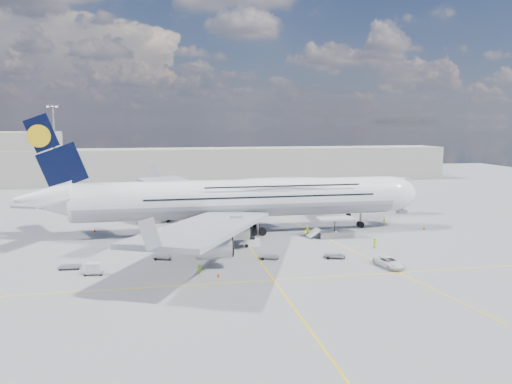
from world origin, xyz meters
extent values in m
plane|color=gray|center=(0.00, 0.00, 0.00)|extent=(300.00, 300.00, 0.00)
cube|color=yellow|center=(0.00, 0.00, 0.01)|extent=(0.25, 220.00, 0.01)
cube|color=yellow|center=(0.00, -20.00, 0.01)|extent=(120.00, 0.25, 0.01)
cube|color=yellow|center=(14.00, 10.00, 0.01)|extent=(14.16, 99.06, 0.01)
cylinder|color=white|center=(0.00, 10.00, 6.80)|extent=(62.00, 7.20, 7.20)
cylinder|color=#9EA0A5|center=(0.00, 10.00, 6.65)|extent=(60.76, 7.13, 7.13)
ellipsoid|color=white|center=(8.00, 10.00, 8.78)|extent=(36.00, 6.84, 3.76)
ellipsoid|color=white|center=(31.00, 10.00, 6.80)|extent=(11.52, 7.20, 7.20)
ellipsoid|color=black|center=(34.24, 10.00, 7.40)|extent=(3.84, 4.16, 1.44)
cone|color=white|center=(-35.50, 10.00, 7.60)|extent=(10.00, 6.84, 6.84)
cube|color=black|center=(-33.50, 10.00, 16.40)|extent=(11.02, 0.46, 14.61)
cylinder|color=yellow|center=(-35.60, 10.00, 18.90)|extent=(4.00, 0.60, 4.00)
cube|color=#999EA3|center=(-8.00, 30.00, 5.60)|extent=(25.49, 39.15, 3.35)
cube|color=#999EA3|center=(-8.00, -10.00, 5.60)|extent=(25.49, 39.15, 3.35)
cylinder|color=#B7BABF|center=(-3.00, 22.50, 3.20)|extent=(5.20, 3.50, 3.50)
cylinder|color=#B7BABF|center=(-7.50, 33.00, 3.20)|extent=(5.20, 3.50, 3.50)
cylinder|color=#B7BABF|center=(-3.00, -2.50, 3.20)|extent=(5.20, 3.50, 3.50)
cylinder|color=#B7BABF|center=(-7.50, -13.00, 3.20)|extent=(5.20, 3.50, 3.50)
cylinder|color=gray|center=(25.00, 10.00, 2.20)|extent=(0.44, 0.44, 3.80)
cylinder|color=black|center=(25.00, 10.00, 0.65)|extent=(1.30, 0.90, 1.30)
cylinder|color=gray|center=(0.00, 10.00, 2.20)|extent=(0.56, 0.56, 3.80)
cylinder|color=black|center=(0.00, 13.20, 0.75)|extent=(1.50, 0.90, 1.50)
cube|color=#B7B7BC|center=(25.00, 18.60, 7.10)|extent=(3.00, 10.00, 2.60)
cube|color=#B7B7BC|center=(33.00, 23.60, 7.10)|extent=(18.00, 3.00, 2.60)
cylinder|color=gray|center=(27.00, 21.60, 3.55)|extent=(0.80, 0.80, 7.10)
cylinder|color=black|center=(27.00, 21.60, 0.45)|extent=(0.90, 0.80, 0.90)
cylinder|color=gray|center=(41.00, 23.60, 3.55)|extent=(1.00, 1.00, 7.10)
cube|color=gray|center=(41.00, 23.60, 0.40)|extent=(2.00, 2.00, 0.80)
cylinder|color=#B7B7BC|center=(25.00, 14.80, 7.10)|extent=(3.60, 3.60, 2.80)
cube|color=silver|center=(17.00, 2.90, 3.50)|extent=(6.50, 3.20, 0.35)
cube|color=gray|center=(17.00, 2.90, 0.55)|extent=(6.50, 3.20, 1.10)
cube|color=gray|center=(17.00, 2.90, 2.05)|extent=(0.22, 1.99, 3.00)
cylinder|color=black|center=(14.40, 1.70, 0.35)|extent=(0.70, 0.30, 0.70)
cube|color=silver|center=(12.80, 2.90, 1.00)|extent=(2.16, 2.60, 1.60)
cylinder|color=gray|center=(-40.00, 45.00, 12.50)|extent=(0.70, 0.70, 25.00)
cube|color=gray|center=(-40.00, 45.00, 25.20)|extent=(3.00, 0.40, 0.60)
cube|color=#B2AD9E|center=(0.00, 95.00, 6.00)|extent=(180.00, 16.00, 12.00)
cube|color=#193814|center=(40.00, 140.00, 4.00)|extent=(160.00, 6.00, 8.00)
cube|color=gray|center=(-24.38, -12.87, 0.31)|extent=(2.80, 1.67, 0.16)
cylinder|color=black|center=(-25.46, -13.40, 0.20)|extent=(0.39, 0.16, 0.39)
cylinder|color=black|center=(-23.31, -12.33, 0.20)|extent=(0.39, 0.16, 0.39)
cube|color=silver|center=(-24.38, -12.87, 1.03)|extent=(2.08, 1.51, 1.34)
cube|color=gray|center=(-14.87, -6.51, 0.31)|extent=(2.95, 2.23, 0.16)
cylinder|color=black|center=(-15.92, -7.04, 0.19)|extent=(0.38, 0.16, 0.38)
cylinder|color=black|center=(-13.82, -5.99, 0.19)|extent=(0.38, 0.16, 0.38)
cube|color=gray|center=(-5.41, -0.56, 0.32)|extent=(3.06, 2.21, 0.17)
cylinder|color=black|center=(-6.51, -1.11, 0.20)|extent=(0.40, 0.17, 0.40)
cylinder|color=black|center=(-4.31, -0.01, 0.20)|extent=(0.40, 0.17, 0.40)
cube|color=gray|center=(-28.18, -9.27, 0.36)|extent=(3.12, 1.71, 0.19)
cylinder|color=black|center=(-29.42, -9.89, 0.23)|extent=(0.45, 0.19, 0.45)
cylinder|color=black|center=(-26.94, -8.66, 0.23)|extent=(0.45, 0.19, 0.45)
cube|color=gray|center=(11.87, -11.02, 0.37)|extent=(3.63, 2.89, 0.19)
cylinder|color=black|center=(10.58, -11.66, 0.24)|extent=(0.47, 0.19, 0.47)
cylinder|color=black|center=(13.15, -10.38, 0.24)|extent=(0.47, 0.19, 0.47)
cube|color=gray|center=(1.64, -9.49, 0.34)|extent=(3.31, 2.53, 0.18)
cylinder|color=black|center=(0.46, -10.07, 0.22)|extent=(0.43, 0.18, 0.43)
cylinder|color=black|center=(2.81, -8.90, 0.22)|extent=(0.43, 0.18, 0.43)
cube|color=white|center=(0.38, -1.24, 0.70)|extent=(2.90, 1.55, 1.30)
cube|color=black|center=(0.38, -1.24, 1.50)|extent=(1.10, 1.28, 0.50)
cylinder|color=black|center=(-0.62, -1.79, 0.32)|extent=(0.64, 0.25, 0.64)
cylinder|color=black|center=(1.37, -0.69, 0.32)|extent=(0.64, 0.25, 0.64)
cube|color=gray|center=(-16.30, 22.71, 1.11)|extent=(7.56, 5.83, 2.21)
cube|color=white|center=(-17.08, 22.71, 3.21)|extent=(5.98, 5.00, 2.43)
cube|color=white|center=(-13.54, 22.71, 2.10)|extent=(2.98, 3.19, 1.77)
cube|color=black|center=(-12.76, 22.71, 2.32)|extent=(1.22, 2.01, 0.99)
cylinder|color=black|center=(-13.87, 21.44, 0.61)|extent=(1.22, 0.39, 1.22)
cylinder|color=black|center=(-18.73, 23.98, 0.61)|extent=(1.22, 0.39, 1.22)
cube|color=#FF450D|center=(-17.08, 22.71, 2.43)|extent=(6.05, 5.08, 0.55)
cube|color=gray|center=(-15.99, 50.66, 1.08)|extent=(7.36, 5.71, 2.15)
cube|color=white|center=(-16.74, 50.66, 3.12)|extent=(5.82, 4.90, 2.37)
cube|color=white|center=(-13.30, 50.66, 2.05)|extent=(2.91, 3.11, 1.72)
cube|color=black|center=(-12.54, 50.66, 2.26)|extent=(1.21, 1.95, 0.97)
cylinder|color=black|center=(-13.62, 49.43, 0.59)|extent=(1.18, 0.38, 1.18)
cylinder|color=black|center=(-18.36, 51.90, 0.59)|extent=(1.18, 0.38, 1.18)
imported|color=white|center=(18.16, -17.21, 0.76)|extent=(3.49, 5.83, 1.52)
imported|color=#EFFF1A|center=(31.24, 12.29, 0.90)|extent=(0.78, 0.74, 1.80)
imported|color=#F0FF1A|center=(11.90, 3.89, 1.01)|extent=(1.24, 1.22, 2.02)
imported|color=#A5DD17|center=(-7.55, 1.58, 0.75)|extent=(0.74, 0.94, 1.49)
imported|color=#9CE718|center=(20.89, -6.12, 0.89)|extent=(0.81, 1.01, 1.79)
imported|color=#BDFF1A|center=(-9.74, -15.76, 0.75)|extent=(1.10, 0.89, 1.49)
cone|color=#FF450D|center=(36.78, 5.74, 0.30)|extent=(0.47, 0.47, 0.60)
cube|color=#FF450D|center=(36.78, 5.74, 0.02)|extent=(0.40, 0.40, 0.03)
cone|color=#FF450D|center=(-1.48, 29.66, 0.25)|extent=(0.39, 0.39, 0.49)
cube|color=#FF450D|center=(-1.48, 29.66, 0.01)|extent=(0.33, 0.33, 0.03)
cone|color=#FF450D|center=(-16.83, 39.65, 0.26)|extent=(0.41, 0.41, 0.53)
cube|color=#FF450D|center=(-16.83, 39.65, 0.01)|extent=(0.36, 0.36, 0.03)
cone|color=#FF450D|center=(-3.44, -0.93, 0.31)|extent=(0.49, 0.49, 0.62)
cube|color=#FF450D|center=(-3.44, -0.93, 0.02)|extent=(0.42, 0.42, 0.03)
cone|color=#FF450D|center=(-7.25, -17.13, 0.29)|extent=(0.46, 0.46, 0.58)
cube|color=#FF450D|center=(-7.25, -17.13, 0.02)|extent=(0.39, 0.39, 0.03)
cone|color=#FF450D|center=(-27.77, 15.96, 0.31)|extent=(0.49, 0.49, 0.63)
cube|color=#FF450D|center=(-27.77, 15.96, 0.02)|extent=(0.42, 0.42, 0.03)
camera|label=1|loc=(-14.79, -83.86, 21.34)|focal=35.00mm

